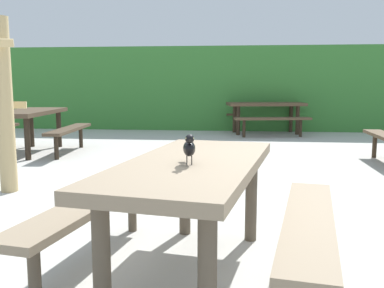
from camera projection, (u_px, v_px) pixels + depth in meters
The scene contains 7 objects.
ground_plane at pixel (245, 259), 2.98m from camera, with size 60.00×60.00×0.00m, color #B7B5AD.
hedge_wall at pixel (241, 88), 11.25m from camera, with size 28.00×1.21×2.12m, color #387A33.
picnic_table_foreground at pixel (193, 189), 2.66m from camera, with size 1.95×1.97×0.74m.
bird_grackle at pixel (189, 147), 2.46m from camera, with size 0.09×0.29×0.18m.
picnic_table_mid_left at pixel (266, 110), 10.23m from camera, with size 1.97×1.94×0.74m.
picnic_table_far_centre at pixel (29, 121), 7.40m from camera, with size 1.78×1.84×0.74m.
stalk_post_left_side at pixel (5, 105), 4.69m from camera, with size 0.50×0.56×1.91m.
Camera 1 is at (-0.06, -2.86, 1.21)m, focal length 40.12 mm.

